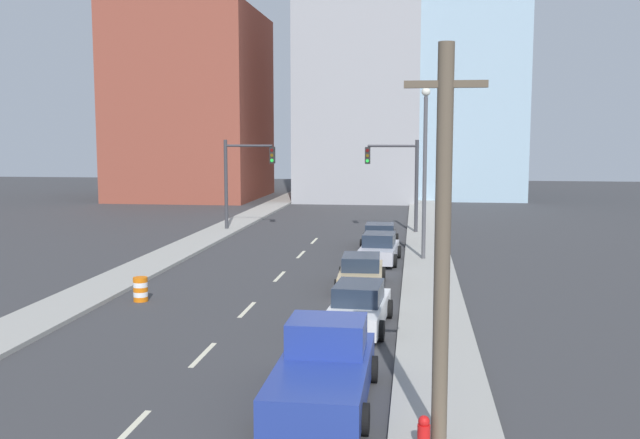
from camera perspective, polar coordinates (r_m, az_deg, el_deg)
name	(u,v)px	position (r m, az deg, el deg)	size (l,w,h in m)	color
sidewalk_left	(246,219)	(55.51, -5.92, 0.08)	(2.42, 93.27, 0.16)	#9E9B93
sidewalk_right	(424,221)	(53.99, 8.33, -0.14)	(2.42, 93.27, 0.16)	#9E9B93
lane_stripe_at_7m	(128,431)	(16.69, -15.10, -16.05)	(0.16, 2.40, 0.01)	beige
lane_stripe_at_13m	(203,355)	(21.61, -9.33, -10.62)	(0.16, 2.40, 0.01)	beige
lane_stripe_at_18m	(247,309)	(26.78, -5.85, -7.18)	(0.16, 2.40, 0.01)	beige
lane_stripe_at_25m	(280,276)	(32.87, -3.26, -4.56)	(0.16, 2.40, 0.01)	beige
lane_stripe_at_31m	(301,254)	(38.89, -1.53, -2.81)	(0.16, 2.40, 0.01)	beige
lane_stripe_at_36m	(314,241)	(43.93, -0.46, -1.71)	(0.16, 2.40, 0.01)	beige
building_brick_left	(193,106)	(76.28, -10.15, 8.94)	(14.00, 16.00, 19.18)	brown
building_office_center	(363,51)	(77.36, 3.44, 13.29)	(12.00, 20.00, 30.73)	#99999E
building_glass_right	(457,63)	(81.15, 10.91, 12.23)	(13.00, 20.00, 28.93)	#99B7CC
traffic_signal_left	(240,173)	(48.43, -6.46, 3.71)	(3.51, 0.35, 6.19)	#38383D
traffic_signal_right	(402,174)	(46.99, 6.58, 3.62)	(3.51, 0.35, 6.19)	#38383D
utility_pole_right_near	(442,247)	(14.27, 9.77, -2.19)	(1.60, 0.32, 8.19)	brown
traffic_barrel	(141,289)	(28.73, -14.16, -5.43)	(0.56, 0.56, 0.95)	orange
street_lamp	(425,162)	(36.57, 8.39, 4.55)	(0.44, 0.44, 8.85)	#4C4C51
fire_hydrant	(424,436)	(15.06, 8.30, -16.76)	(0.26, 0.26, 0.84)	red
pickup_truck_blue	(324,370)	(17.58, 0.30, -11.95)	(2.45, 5.40, 1.88)	navy
sedan_white	(359,307)	(24.09, 3.11, -7.04)	(2.21, 4.76, 1.51)	silver
sedan_tan	(361,273)	(30.32, 3.30, -4.28)	(2.18, 4.68, 1.41)	tan
sedan_silver	(379,249)	(36.52, 4.74, -2.36)	(2.19, 4.53, 1.50)	#B2B2BC
sedan_black	(380,236)	(41.70, 4.81, -1.33)	(2.15, 4.27, 1.35)	black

